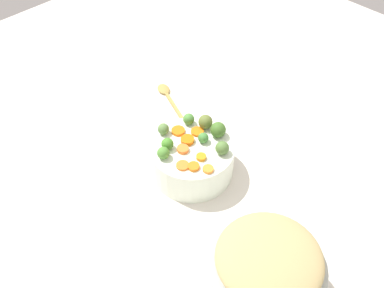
{
  "coord_description": "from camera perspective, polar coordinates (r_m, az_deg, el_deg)",
  "views": [
    {
      "loc": [
        0.55,
        0.51,
        0.97
      ],
      "look_at": [
        -0.01,
        -0.06,
        0.13
      ],
      "focal_mm": 40.36,
      "sensor_mm": 36.0,
      "label": 1
    }
  ],
  "objects": [
    {
      "name": "brussels_sprout_5",
      "position": [
        1.14,
        4.02,
        -0.52
      ],
      "size": [
        0.04,
        0.04,
        0.04
      ],
      "primitive_type": "sphere",
      "color": "#527838",
      "rests_on": "serving_bowl_carrots"
    },
    {
      "name": "brussels_sprout_3",
      "position": [
        1.13,
        -3.8,
        -1.19
      ],
      "size": [
        0.03,
        0.03,
        0.03
      ],
      "primitive_type": "sphere",
      "color": "#4D8733",
      "rests_on": "serving_bowl_carrots"
    },
    {
      "name": "carrot_slice_2",
      "position": [
        1.21,
        -1.84,
        1.74
      ],
      "size": [
        0.05,
        0.05,
        0.01
      ],
      "primitive_type": "cylinder",
      "rotation": [
        0.0,
        0.0,
        2.12
      ],
      "color": "orange",
      "rests_on": "serving_bowl_carrots"
    },
    {
      "name": "stuffing_mound",
      "position": [
        0.92,
        10.18,
        -14.64
      ],
      "size": [
        0.22,
        0.22,
        0.05
      ],
      "primitive_type": "ellipsoid",
      "color": "tan",
      "rests_on": "metal_pot"
    },
    {
      "name": "wooden_spoon",
      "position": [
        1.47,
        -3.08,
        6.16
      ],
      "size": [
        0.11,
        0.25,
        0.01
      ],
      "color": "#AE8F47",
      "rests_on": "tabletop"
    },
    {
      "name": "brussels_sprout_7",
      "position": [
        1.19,
        3.46,
        1.9
      ],
      "size": [
        0.04,
        0.04,
        0.04
      ],
      "primitive_type": "sphere",
      "color": "#426D28",
      "rests_on": "serving_bowl_carrots"
    },
    {
      "name": "brussels_sprout_4",
      "position": [
        1.17,
        1.49,
        0.82
      ],
      "size": [
        0.03,
        0.03,
        0.03
      ],
      "primitive_type": "sphere",
      "color": "#428539",
      "rests_on": "serving_bowl_carrots"
    },
    {
      "name": "brussels_sprout_6",
      "position": [
        1.21,
        1.79,
        2.94
      ],
      "size": [
        0.04,
        0.04,
        0.04
      ],
      "primitive_type": "sphere",
      "color": "#5C6D2F",
      "rests_on": "serving_bowl_carrots"
    },
    {
      "name": "carrot_slice_5",
      "position": [
        1.14,
        1.19,
        -1.75
      ],
      "size": [
        0.03,
        0.03,
        0.01
      ],
      "primitive_type": "cylinder",
      "rotation": [
        0.0,
        0.0,
        3.45
      ],
      "color": "orange",
      "rests_on": "serving_bowl_carrots"
    },
    {
      "name": "carrot_slice_7",
      "position": [
        1.11,
        2.14,
        -3.34
      ],
      "size": [
        0.04,
        0.04,
        0.01
      ],
      "primitive_type": "cylinder",
      "rotation": [
        0.0,
        0.0,
        1.09
      ],
      "color": "orange",
      "rests_on": "serving_bowl_carrots"
    },
    {
      "name": "carrot_slice_3",
      "position": [
        1.2,
        0.7,
        1.65
      ],
      "size": [
        0.05,
        0.05,
        0.01
      ],
      "primitive_type": "cylinder",
      "rotation": [
        0.0,
        0.0,
        2.3
      ],
      "color": "orange",
      "rests_on": "serving_bowl_carrots"
    },
    {
      "name": "brussels_sprout_0",
      "position": [
        1.15,
        -3.27,
        0.01
      ],
      "size": [
        0.03,
        0.03,
        0.03
      ],
      "primitive_type": "sphere",
      "color": "#448529",
      "rests_on": "serving_bowl_carrots"
    },
    {
      "name": "brussels_sprout_1",
      "position": [
        1.2,
        -3.8,
        2.0
      ],
      "size": [
        0.03,
        0.03,
        0.03
      ],
      "primitive_type": "sphere",
      "color": "#587D3F",
      "rests_on": "serving_bowl_carrots"
    },
    {
      "name": "brussels_sprout_2",
      "position": [
        1.22,
        -0.44,
        3.31
      ],
      "size": [
        0.03,
        0.03,
        0.03
      ],
      "primitive_type": "sphere",
      "color": "#4A8638",
      "rests_on": "serving_bowl_carrots"
    },
    {
      "name": "tabletop",
      "position": [
        1.22,
        1.44,
        -5.56
      ],
      "size": [
        2.4,
        2.4,
        0.02
      ],
      "primitive_type": "cube",
      "color": "silver",
      "rests_on": "ground"
    },
    {
      "name": "carrot_slice_4",
      "position": [
        1.12,
        -1.24,
        -2.86
      ],
      "size": [
        0.04,
        0.04,
        0.01
      ],
      "primitive_type": "cylinder",
      "rotation": [
        0.0,
        0.0,
        3.3
      ],
      "color": "orange",
      "rests_on": "serving_bowl_carrots"
    },
    {
      "name": "carrot_slice_1",
      "position": [
        1.18,
        -0.6,
        0.53
      ],
      "size": [
        0.05,
        0.05,
        0.01
      ],
      "primitive_type": "cylinder",
      "rotation": [
        0.0,
        0.0,
        4.17
      ],
      "color": "orange",
      "rests_on": "serving_bowl_carrots"
    },
    {
      "name": "carrot_slice_6",
      "position": [
        1.16,
        -1.22,
        -0.68
      ],
      "size": [
        0.04,
        0.04,
        0.01
      ],
      "primitive_type": "cylinder",
      "rotation": [
        0.0,
        0.0,
        2.47
      ],
      "color": "orange",
      "rests_on": "serving_bowl_carrots"
    },
    {
      "name": "carrot_slice_0",
      "position": [
        1.11,
        0.36,
        -3.11
      ],
      "size": [
        0.04,
        0.04,
        0.01
      ],
      "primitive_type": "cylinder",
      "rotation": [
        0.0,
        0.0,
        3.59
      ],
      "color": "orange",
      "rests_on": "serving_bowl_carrots"
    },
    {
      "name": "serving_bowl_carrots",
      "position": [
        1.21,
        0.0,
        -1.97
      ],
      "size": [
        0.23,
        0.23,
        0.1
      ],
      "primitive_type": "cylinder",
      "color": "white",
      "rests_on": "tabletop"
    },
    {
      "name": "metal_pot",
      "position": [
        1.0,
        9.45,
        -17.25
      ],
      "size": [
        0.25,
        0.25,
        0.14
      ],
      "primitive_type": "cylinder",
      "color": "#B3BDB6",
      "rests_on": "tabletop"
    }
  ]
}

